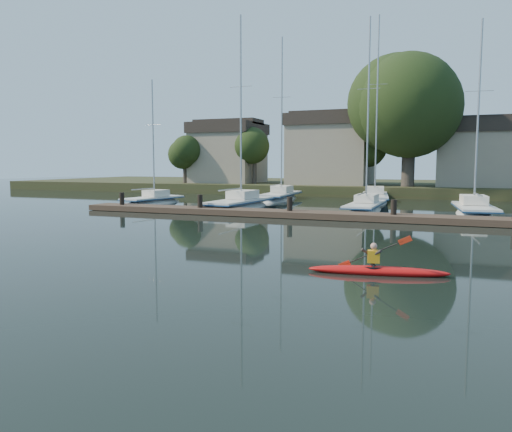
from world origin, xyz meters
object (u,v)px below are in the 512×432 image
(sailboat_3, at_px, (474,218))
(sailboat_6, at_px, (374,204))
(sailboat_1, at_px, (240,211))
(dock, at_px, (340,216))
(sailboat_2, at_px, (365,214))
(kayak, at_px, (377,269))
(sailboat_5, at_px, (280,202))
(sailboat_0, at_px, (153,206))

(sailboat_3, bearing_deg, sailboat_6, 124.47)
(sailboat_3, bearing_deg, sailboat_1, 178.81)
(dock, bearing_deg, sailboat_2, 83.21)
(kayak, bearing_deg, sailboat_5, 104.15)
(dock, height_order, sailboat_6, sailboat_6)
(sailboat_5, bearing_deg, sailboat_2, -45.45)
(sailboat_0, bearing_deg, sailboat_1, -0.81)
(sailboat_3, bearing_deg, dock, -150.35)
(sailboat_2, bearing_deg, kayak, -79.56)
(sailboat_2, xyz_separation_m, sailboat_5, (-8.59, 7.78, -0.02))
(sailboat_3, bearing_deg, kayak, -105.13)
(sailboat_3, bearing_deg, sailboat_0, 174.35)
(sailboat_0, relative_size, sailboat_2, 0.78)
(sailboat_2, distance_m, sailboat_3, 6.66)
(sailboat_6, bearing_deg, sailboat_2, -93.62)
(dock, distance_m, sailboat_6, 13.83)
(sailboat_5, height_order, sailboat_6, sailboat_6)
(sailboat_0, xyz_separation_m, sailboat_3, (23.21, -0.11, -0.02))
(sailboat_6, bearing_deg, sailboat_0, -159.38)
(dock, xyz_separation_m, sailboat_3, (7.27, 5.10, -0.40))
(sailboat_2, bearing_deg, sailboat_6, 94.40)
(sailboat_0, bearing_deg, sailboat_2, 7.93)
(sailboat_2, distance_m, sailboat_6, 8.64)
(sailboat_5, relative_size, sailboat_6, 0.92)
(sailboat_6, bearing_deg, sailboat_1, -136.76)
(sailboat_1, bearing_deg, sailboat_0, 174.09)
(sailboat_3, relative_size, sailboat_5, 0.86)
(sailboat_3, bearing_deg, sailboat_5, 147.27)
(sailboat_2, distance_m, sailboat_5, 11.59)
(sailboat_1, distance_m, sailboat_3, 15.29)
(kayak, bearing_deg, sailboat_3, 70.24)
(sailboat_2, bearing_deg, sailboat_0, -179.77)
(kayak, xyz_separation_m, sailboat_6, (-4.04, 27.59, -0.35))
(sailboat_6, bearing_deg, dock, -97.75)
(sailboat_5, bearing_deg, sailboat_3, -30.64)
(sailboat_6, bearing_deg, kayak, -89.44)
(sailboat_5, bearing_deg, sailboat_6, 2.73)
(kayak, relative_size, sailboat_1, 0.28)
(kayak, relative_size, sailboat_3, 0.31)
(kayak, xyz_separation_m, sailboat_0, (-19.97, 18.98, -0.33))
(sailboat_0, xyz_separation_m, sailboat_1, (7.97, -1.23, -0.02))
(sailboat_1, xyz_separation_m, sailboat_6, (7.96, 9.84, 0.01))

